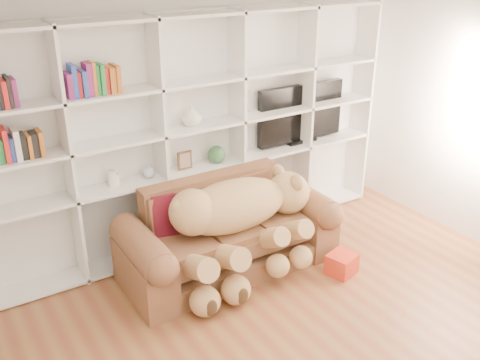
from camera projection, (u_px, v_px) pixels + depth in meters
wall_back at (190, 116)px, 5.46m from camera, size 5.00×0.02×2.70m
bookshelf at (175, 128)px, 5.25m from camera, size 4.43×0.35×2.40m
sofa at (228, 237)px, 5.23m from camera, size 2.09×0.90×0.88m
teddy_bear at (239, 218)px, 4.98m from camera, size 1.65×0.88×0.96m
throw_pillow at (174, 215)px, 4.97m from camera, size 0.45×0.32×0.42m
gift_box at (342, 264)px, 5.21m from camera, size 0.31×0.30×0.21m
tv at (301, 114)px, 6.05m from camera, size 1.13×0.18×0.67m
picture_frame at (185, 160)px, 5.37m from camera, size 0.15×0.03×0.19m
green_vase at (217, 154)px, 5.56m from camera, size 0.18×0.18×0.18m
figurine_tall at (112, 179)px, 5.01m from camera, size 0.08×0.08×0.16m
figurine_short at (116, 180)px, 5.04m from camera, size 0.07×0.07×0.12m
snow_globe at (149, 172)px, 5.20m from camera, size 0.11×0.11×0.11m
shelf_vase at (192, 116)px, 5.24m from camera, size 0.20×0.20×0.20m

